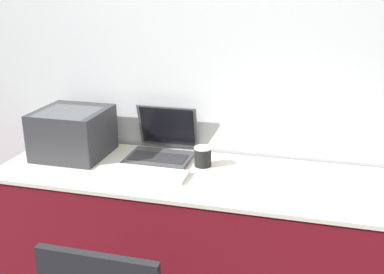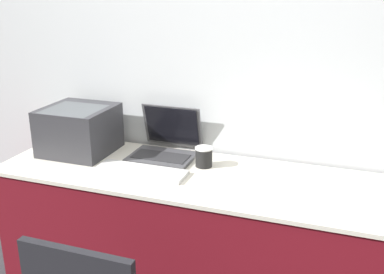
{
  "view_description": "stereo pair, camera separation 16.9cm",
  "coord_description": "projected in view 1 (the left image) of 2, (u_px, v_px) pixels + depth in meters",
  "views": [
    {
      "loc": [
        0.44,
        -1.68,
        1.65
      ],
      "look_at": [
        -0.09,
        0.33,
        0.93
      ],
      "focal_mm": 42.0,
      "sensor_mm": 36.0,
      "label": 1
    },
    {
      "loc": [
        0.6,
        -1.63,
        1.65
      ],
      "look_at": [
        -0.09,
        0.33,
        0.93
      ],
      "focal_mm": 42.0,
      "sensor_mm": 36.0,
      "label": 2
    }
  ],
  "objects": [
    {
      "name": "wall_back",
      "position": [
        224.0,
        53.0,
        2.36
      ],
      "size": [
        8.0,
        0.05,
        2.6
      ],
      "color": "silver",
      "rests_on": "ground_plane"
    },
    {
      "name": "table",
      "position": [
        207.0,
        242.0,
        2.33
      ],
      "size": [
        2.13,
        0.62,
        0.75
      ],
      "color": "maroon",
      "rests_on": "ground_plane"
    },
    {
      "name": "printer",
      "position": [
        73.0,
        131.0,
        2.42
      ],
      "size": [
        0.36,
        0.36,
        0.25
      ],
      "color": "#333338",
      "rests_on": "table"
    },
    {
      "name": "laptop_left",
      "position": [
        162.0,
        146.0,
        2.43
      ],
      "size": [
        0.34,
        0.32,
        0.26
      ],
      "color": "#4C4C51",
      "rests_on": "table"
    },
    {
      "name": "external_keyboard",
      "position": [
        141.0,
        173.0,
        2.2
      ],
      "size": [
        0.46,
        0.15,
        0.02
      ],
      "color": "silver",
      "rests_on": "table"
    },
    {
      "name": "coffee_cup",
      "position": [
        203.0,
        156.0,
        2.3
      ],
      "size": [
        0.09,
        0.09,
        0.1
      ],
      "color": "black",
      "rests_on": "table"
    }
  ]
}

